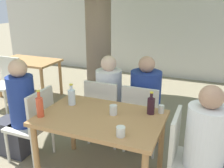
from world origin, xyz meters
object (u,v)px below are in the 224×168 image
soda_bottle_1 (40,106)px  patio_chair_1 (186,155)px  dining_table_front (101,124)px  drinking_glass_1 (121,132)px  drinking_glass_0 (161,109)px  patio_chair_2 (104,108)px  person_seated_3 (146,105)px  patio_chair_0 (34,121)px  patio_chair_3 (141,115)px  patio_chair_4 (7,80)px  person_seated_1 (213,158)px  wine_bottle_2 (151,105)px  water_bottle_0 (72,97)px  dining_table_back (28,65)px  person_seated_0 (18,115)px  person_seated_2 (111,101)px  drinking_glass_2 (113,110)px

soda_bottle_1 → patio_chair_1: bearing=9.4°
dining_table_front → drinking_glass_1: bearing=-41.6°
drinking_glass_0 → patio_chair_2: bearing=157.1°
patio_chair_1 → person_seated_3: bearing=34.8°
dining_table_front → person_seated_3: person_seated_3 is taller
patio_chair_0 → patio_chair_3: size_ratio=1.00×
patio_chair_4 → soda_bottle_1: (1.78, -1.34, 0.34)m
patio_chair_2 → person_seated_1: 1.49m
dining_table_front → patio_chair_2: bearing=111.2°
patio_chair_1 → wine_bottle_2: (-0.41, 0.25, 0.32)m
patio_chair_1 → water_bottle_0: 1.33m
dining_table_front → water_bottle_0: (-0.42, 0.15, 0.19)m
person_seated_1 → soda_bottle_1: person_seated_1 is taller
patio_chair_1 → patio_chair_0: bearing=90.0°
patio_chair_3 → person_seated_1: person_seated_1 is taller
dining_table_back → person_seated_0: person_seated_0 is taller
wine_bottle_2 → drinking_glass_0: size_ratio=2.83×
patio_chair_0 → soda_bottle_1: 0.51m
water_bottle_0 → patio_chair_4: bearing=153.5°
patio_chair_1 → patio_chair_2: 1.29m
dining_table_front → person_seated_1: (1.09, -0.00, -0.11)m
patio_chair_3 → soda_bottle_1: 1.25m
person_seated_2 → person_seated_3: size_ratio=0.97×
patio_chair_0 → water_bottle_0: bearing=108.7°
patio_chair_2 → person_seated_2: person_seated_2 is taller
patio_chair_3 → patio_chair_1: bearing=133.2°
soda_bottle_1 → drinking_glass_1: (0.88, -0.05, -0.06)m
person_seated_2 → wine_bottle_2: 0.99m
water_bottle_0 → drinking_glass_1: bearing=-30.1°
wine_bottle_2 → drinking_glass_1: bearing=-103.7°
person_seated_0 → person_seated_1: size_ratio=1.03×
patio_chair_4 → water_bottle_0: bearing=-26.5°
person_seated_2 → drinking_glass_0: bearing=144.4°
patio_chair_0 → person_seated_1: person_seated_1 is taller
dining_table_back → drinking_glass_2: size_ratio=11.61×
person_seated_0 → water_bottle_0: person_seated_0 is taller
patio_chair_1 → person_seated_0: size_ratio=0.73×
patio_chair_3 → person_seated_1: (0.84, -0.65, 0.03)m
dining_table_back → soda_bottle_1: size_ratio=4.19×
person_seated_1 → drinking_glass_2: (-0.99, 0.09, 0.25)m
patio_chair_0 → drinking_glass_2: 1.01m
dining_table_front → patio_chair_1: (0.86, 0.00, -0.14)m
patio_chair_2 → soda_bottle_1: bearing=70.7°
person_seated_1 → drinking_glass_0: person_seated_1 is taller
wine_bottle_2 → drinking_glass_1: 0.55m
soda_bottle_1 → person_seated_2: bearing=74.5°
patio_chair_2 → drinking_glass_2: 0.72m
patio_chair_0 → patio_chair_3: bearing=120.3°
dining_table_back → person_seated_0: 2.10m
wine_bottle_2 → patio_chair_3: bearing=116.8°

